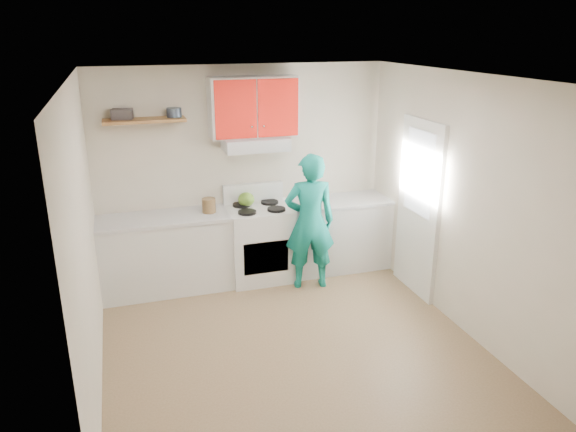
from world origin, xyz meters
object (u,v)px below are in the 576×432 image
object	(u,v)px
tin	(174,113)
kettle	(246,199)
stove	(259,243)
person	(310,222)
crock	(209,206)

from	to	relation	value
tin	kettle	world-z (taller)	tin
stove	kettle	distance (m)	0.57
person	crock	bearing A→B (deg)	-10.96
stove	tin	size ratio (longest dim) A/B	5.41
kettle	crock	distance (m)	0.49
crock	tin	bearing A→B (deg)	151.32
crock	kettle	bearing A→B (deg)	12.39
tin	crock	xyz separation A→B (m)	(0.32, -0.17, -1.09)
stove	tin	world-z (taller)	tin
stove	crock	bearing A→B (deg)	178.13
tin	crock	distance (m)	1.15
tin	person	size ratio (longest dim) A/B	0.10
tin	person	xyz separation A→B (m)	(1.43, -0.60, -1.26)
kettle	tin	bearing A→B (deg)	159.62
stove	crock	xyz separation A→B (m)	(-0.60, 0.02, 0.54)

